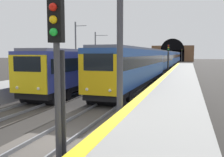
{
  "coord_description": "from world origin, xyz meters",
  "views": [
    {
      "loc": [
        -8.34,
        -5.01,
        3.47
      ],
      "look_at": [
        11.95,
        1.31,
        1.33
      ],
      "focal_mm": 39.9,
      "sensor_mm": 36.0,
      "label": 1
    }
  ],
  "objects_px": {
    "catenary_mast_near": "(76,49)",
    "train_adjacent_platform": "(129,61)",
    "railway_signal_mid": "(168,57)",
    "railway_signal_near": "(57,75)",
    "train_main_approaching": "(165,59)",
    "overhead_signal_gantry": "(32,12)",
    "railway_signal_far": "(182,54)",
    "catenary_mast_far": "(96,52)"
  },
  "relations": [
    {
      "from": "catenary_mast_near",
      "to": "train_adjacent_platform",
      "type": "bearing_deg",
      "value": -40.15
    },
    {
      "from": "railway_signal_mid",
      "to": "catenary_mast_near",
      "type": "distance_m",
      "value": 14.4
    },
    {
      "from": "train_adjacent_platform",
      "to": "railway_signal_near",
      "type": "bearing_deg",
      "value": 9.75
    },
    {
      "from": "railway_signal_near",
      "to": "catenary_mast_near",
      "type": "distance_m",
      "value": 30.53
    },
    {
      "from": "train_main_approaching",
      "to": "railway_signal_mid",
      "type": "xyz_separation_m",
      "value": [
        -14.94,
        -1.8,
        0.69
      ]
    },
    {
      "from": "overhead_signal_gantry",
      "to": "catenary_mast_near",
      "type": "bearing_deg",
      "value": 20.62
    },
    {
      "from": "train_main_approaching",
      "to": "overhead_signal_gantry",
      "type": "distance_m",
      "value": 44.47
    },
    {
      "from": "railway_signal_near",
      "to": "railway_signal_mid",
      "type": "bearing_deg",
      "value": -180.0
    },
    {
      "from": "railway_signal_near",
      "to": "railway_signal_far",
      "type": "distance_m",
      "value": 104.27
    },
    {
      "from": "train_main_approaching",
      "to": "catenary_mast_near",
      "type": "distance_m",
      "value": 24.27
    },
    {
      "from": "train_main_approaching",
      "to": "overhead_signal_gantry",
      "type": "bearing_deg",
      "value": -1.79
    },
    {
      "from": "train_main_approaching",
      "to": "train_adjacent_platform",
      "type": "height_order",
      "value": "train_adjacent_platform"
    },
    {
      "from": "railway_signal_near",
      "to": "railway_signal_mid",
      "type": "distance_m",
      "value": 34.39
    },
    {
      "from": "railway_signal_mid",
      "to": "catenary_mast_near",
      "type": "height_order",
      "value": "catenary_mast_near"
    },
    {
      "from": "railway_signal_far",
      "to": "catenary_mast_far",
      "type": "bearing_deg",
      "value": -10.48
    },
    {
      "from": "railway_signal_far",
      "to": "catenary_mast_near",
      "type": "xyz_separation_m",
      "value": [
        -76.54,
        12.71,
        0.77
      ]
    },
    {
      "from": "train_adjacent_platform",
      "to": "catenary_mast_far",
      "type": "relative_size",
      "value": 7.66
    },
    {
      "from": "train_adjacent_platform",
      "to": "railway_signal_far",
      "type": "height_order",
      "value": "railway_signal_far"
    },
    {
      "from": "railway_signal_far",
      "to": "catenary_mast_near",
      "type": "height_order",
      "value": "catenary_mast_near"
    },
    {
      "from": "catenary_mast_near",
      "to": "catenary_mast_far",
      "type": "distance_m",
      "value": 7.98
    },
    {
      "from": "train_adjacent_platform",
      "to": "overhead_signal_gantry",
      "type": "bearing_deg",
      "value": 3.69
    },
    {
      "from": "railway_signal_near",
      "to": "train_main_approaching",
      "type": "bearing_deg",
      "value": -177.91
    },
    {
      "from": "train_adjacent_platform",
      "to": "railway_signal_mid",
      "type": "relative_size",
      "value": 11.3
    },
    {
      "from": "railway_signal_mid",
      "to": "overhead_signal_gantry",
      "type": "height_order",
      "value": "overhead_signal_gantry"
    },
    {
      "from": "railway_signal_far",
      "to": "catenary_mast_near",
      "type": "bearing_deg",
      "value": -9.43
    },
    {
      "from": "train_adjacent_platform",
      "to": "railway_signal_mid",
      "type": "bearing_deg",
      "value": 83.49
    },
    {
      "from": "catenary_mast_near",
      "to": "railway_signal_near",
      "type": "bearing_deg",
      "value": -155.37
    },
    {
      "from": "railway_signal_near",
      "to": "train_adjacent_platform",
      "type": "bearing_deg",
      "value": -169.43
    },
    {
      "from": "overhead_signal_gantry",
      "to": "train_main_approaching",
      "type": "bearing_deg",
      "value": -3.06
    },
    {
      "from": "train_adjacent_platform",
      "to": "catenary_mast_near",
      "type": "height_order",
      "value": "catenary_mast_near"
    },
    {
      "from": "train_main_approaching",
      "to": "catenary_mast_far",
      "type": "distance_m",
      "value": 17.51
    },
    {
      "from": "overhead_signal_gantry",
      "to": "railway_signal_mid",
      "type": "bearing_deg",
      "value": -8.09
    },
    {
      "from": "train_main_approaching",
      "to": "railway_signal_far",
      "type": "bearing_deg",
      "value": 179.39
    },
    {
      "from": "railway_signal_mid",
      "to": "overhead_signal_gantry",
      "type": "distance_m",
      "value": 29.75
    },
    {
      "from": "railway_signal_near",
      "to": "catenary_mast_near",
      "type": "bearing_deg",
      "value": -155.37
    },
    {
      "from": "railway_signal_mid",
      "to": "catenary_mast_far",
      "type": "bearing_deg",
      "value": -95.88
    },
    {
      "from": "railway_signal_far",
      "to": "catenary_mast_far",
      "type": "distance_m",
      "value": 69.73
    },
    {
      "from": "catenary_mast_far",
      "to": "railway_signal_near",
      "type": "bearing_deg",
      "value": -160.43
    },
    {
      "from": "railway_signal_mid",
      "to": "catenary_mast_far",
      "type": "distance_m",
      "value": 12.78
    },
    {
      "from": "railway_signal_far",
      "to": "overhead_signal_gantry",
      "type": "distance_m",
      "value": 99.33
    },
    {
      "from": "train_adjacent_platform",
      "to": "railway_signal_mid",
      "type": "xyz_separation_m",
      "value": [
        -0.65,
        -6.54,
        0.78
      ]
    },
    {
      "from": "train_main_approaching",
      "to": "railway_signal_near",
      "type": "relative_size",
      "value": 17.19
    }
  ]
}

